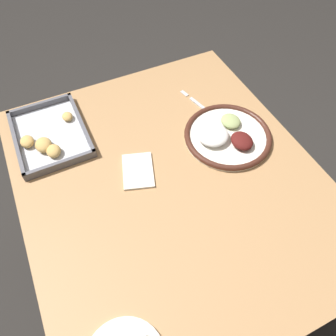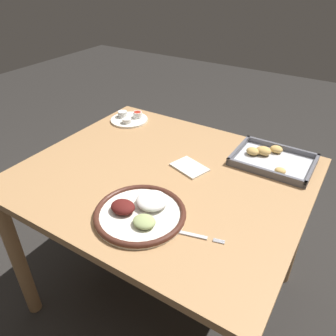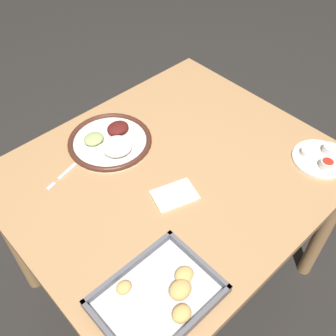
{
  "view_description": "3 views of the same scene",
  "coord_description": "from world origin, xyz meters",
  "px_view_note": "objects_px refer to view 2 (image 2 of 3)",
  "views": [
    {
      "loc": [
        -0.52,
        0.26,
        1.59
      ],
      "look_at": [
        0.02,
        0.0,
        0.77
      ],
      "focal_mm": 35.0,
      "sensor_mm": 36.0,
      "label": 1
    },
    {
      "loc": [
        0.58,
        -0.89,
        1.45
      ],
      "look_at": [
        0.02,
        0.0,
        0.77
      ],
      "focal_mm": 35.0,
      "sensor_mm": 36.0,
      "label": 2
    },
    {
      "loc": [
        0.62,
        0.64,
        1.72
      ],
      "look_at": [
        0.02,
        0.0,
        0.77
      ],
      "focal_mm": 42.0,
      "sensor_mm": 36.0,
      "label": 3
    }
  ],
  "objects_px": {
    "baking_tray": "(271,159)",
    "fork": "(189,234)",
    "napkin": "(190,167)",
    "dinner_plate": "(141,212)",
    "saucer_plate": "(129,118)"
  },
  "relations": [
    {
      "from": "baking_tray",
      "to": "fork",
      "type": "bearing_deg",
      "value": -98.34
    },
    {
      "from": "fork",
      "to": "baking_tray",
      "type": "distance_m",
      "value": 0.55
    },
    {
      "from": "baking_tray",
      "to": "napkin",
      "type": "relative_size",
      "value": 1.95
    },
    {
      "from": "dinner_plate",
      "to": "saucer_plate",
      "type": "bearing_deg",
      "value": 130.67
    },
    {
      "from": "fork",
      "to": "napkin",
      "type": "bearing_deg",
      "value": 104.57
    },
    {
      "from": "saucer_plate",
      "to": "napkin",
      "type": "distance_m",
      "value": 0.53
    },
    {
      "from": "dinner_plate",
      "to": "fork",
      "type": "distance_m",
      "value": 0.18
    },
    {
      "from": "dinner_plate",
      "to": "fork",
      "type": "xyz_separation_m",
      "value": [
        0.18,
        0.01,
        -0.01
      ]
    },
    {
      "from": "dinner_plate",
      "to": "baking_tray",
      "type": "xyz_separation_m",
      "value": [
        0.26,
        0.55,
        -0.0
      ]
    },
    {
      "from": "napkin",
      "to": "baking_tray",
      "type": "bearing_deg",
      "value": 40.65
    },
    {
      "from": "dinner_plate",
      "to": "baking_tray",
      "type": "bearing_deg",
      "value": 65.06
    },
    {
      "from": "dinner_plate",
      "to": "napkin",
      "type": "height_order",
      "value": "dinner_plate"
    },
    {
      "from": "dinner_plate",
      "to": "saucer_plate",
      "type": "xyz_separation_m",
      "value": [
        -0.48,
        0.56,
        -0.0
      ]
    },
    {
      "from": "fork",
      "to": "saucer_plate",
      "type": "relative_size",
      "value": 1.02
    },
    {
      "from": "fork",
      "to": "saucer_plate",
      "type": "bearing_deg",
      "value": 125.71
    }
  ]
}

